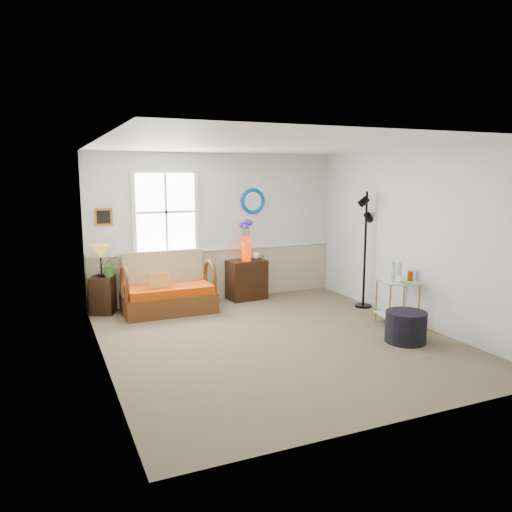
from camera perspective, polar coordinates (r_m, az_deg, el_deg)
name	(u,v)px	position (r m, az deg, el deg)	size (l,w,h in m)	color
floor	(277,340)	(6.90, 2.40, -9.55)	(4.50, 5.00, 0.01)	brown
ceiling	(278,145)	(6.54, 2.56, 12.55)	(4.50, 5.00, 0.01)	white
walls	(278,246)	(6.59, 2.47, 1.20)	(4.51, 5.01, 2.60)	silver
wainscot	(217,274)	(9.00, -4.48, -2.11)	(4.46, 0.02, 0.90)	tan
chair_rail	(217,249)	(8.91, -4.50, 0.84)	(4.46, 0.04, 0.06)	silver
window	(166,212)	(8.59, -10.27, 4.97)	(1.14, 0.06, 1.44)	white
picture	(103,217)	(8.43, -17.05, 4.29)	(0.28, 0.03, 0.28)	#C07F22
mirror	(253,201)	(9.09, -0.39, 6.30)	(0.47, 0.47, 0.07)	#007CC9
loveseat	(168,283)	(8.24, -9.97, -3.11)	(1.46, 0.83, 0.96)	#573112
throw_pillow	(159,284)	(8.11, -10.98, -3.19)	(0.37, 0.09, 0.37)	orange
lamp_stand	(103,295)	(8.44, -17.09, -4.28)	(0.35, 0.35, 0.61)	#371D0D
table_lamp	(101,261)	(8.30, -17.31, -0.52)	(0.28, 0.28, 0.52)	#B28427
potted_plant	(110,268)	(8.29, -16.35, -1.36)	(0.31, 0.34, 0.27)	#366329
cabinet	(247,280)	(8.99, -1.07, -2.71)	(0.66, 0.43, 0.71)	#371D0D
flower_vase	(246,241)	(8.82, -1.13, 1.77)	(0.21, 0.21, 0.72)	#EB2500
side_table	(397,302)	(7.76, 15.83, -5.13)	(0.54, 0.54, 0.68)	gold
tabletop_items	(402,272)	(7.66, 16.37, -1.72)	(0.43, 0.43, 0.26)	silver
floor_lamp	(365,250)	(8.54, 12.35, 0.67)	(0.28, 0.28, 1.96)	black
ottoman	(406,327)	(7.04, 16.74, -7.76)	(0.55, 0.55, 0.42)	black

